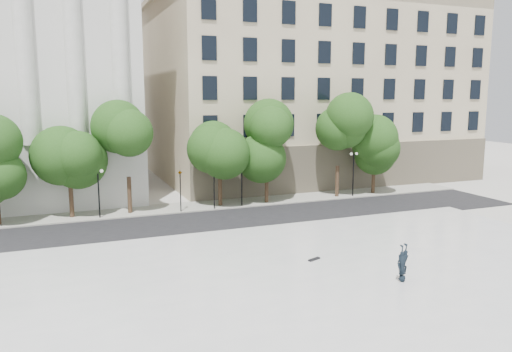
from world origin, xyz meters
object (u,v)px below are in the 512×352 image
(traffic_light_west, at_px, (180,171))
(traffic_light_east, at_px, (214,168))
(person_lying, at_px, (402,276))
(skateboard, at_px, (314,259))

(traffic_light_west, height_order, traffic_light_east, traffic_light_east)
(traffic_light_east, xyz_separation_m, person_lying, (3.68, -21.29, -3.05))
(traffic_light_west, xyz_separation_m, skateboard, (4.09, -16.58, -3.12))
(traffic_light_west, height_order, skateboard, traffic_light_west)
(person_lying, distance_m, skateboard, 5.39)
(traffic_light_east, distance_m, person_lying, 21.82)
(traffic_light_east, bearing_deg, person_lying, -80.18)
(traffic_light_west, bearing_deg, traffic_light_east, 0.00)
(person_lying, height_order, skateboard, person_lying)
(traffic_light_west, distance_m, traffic_light_east, 3.02)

